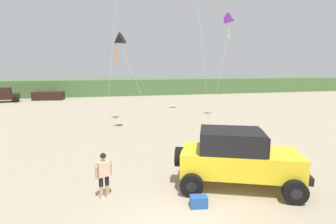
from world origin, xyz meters
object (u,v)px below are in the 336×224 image
at_px(cooler_box, 199,201).
at_px(kite_white_parafoil, 231,20).
at_px(jeep, 238,157).
at_px(kite_black_sled, 118,41).
at_px(person_watching, 104,173).
at_px(distant_sedan, 49,96).
at_px(distant_pickup, 1,95).

height_order(cooler_box, kite_white_parafoil, kite_white_parafoil).
xyz_separation_m(jeep, cooler_box, (-1.95, -1.07, -1.01)).
distance_m(jeep, kite_black_sled, 11.81).
relative_size(person_watching, cooler_box, 2.98).
xyz_separation_m(jeep, kite_black_sled, (-3.85, 9.87, 5.23)).
bearing_deg(kite_white_parafoil, distant_sedan, 134.20).
height_order(cooler_box, distant_pickup, distant_pickup).
xyz_separation_m(person_watching, distant_pickup, (-13.61, 30.40, 0.00)).
distance_m(jeep, person_watching, 5.02).
relative_size(jeep, distant_sedan, 1.19).
height_order(person_watching, kite_black_sled, kite_black_sled).
height_order(person_watching, cooler_box, person_watching).
height_order(person_watching, distant_pickup, distant_pickup).
bearing_deg(jeep, person_watching, 176.34).
bearing_deg(distant_pickup, kite_black_sled, -54.68).
xyz_separation_m(cooler_box, distant_pickup, (-16.67, 31.78, 0.75)).
bearing_deg(kite_black_sled, cooler_box, -80.17).
bearing_deg(kite_white_parafoil, jeep, -114.73).
relative_size(cooler_box, distant_sedan, 0.13).
relative_size(jeep, kite_white_parafoil, 0.54).
height_order(distant_sedan, kite_black_sled, kite_black_sled).
distance_m(cooler_box, kite_white_parafoil, 17.97).
xyz_separation_m(person_watching, kite_black_sled, (1.16, 9.55, 5.49)).
relative_size(jeep, kite_black_sled, 0.72).
height_order(jeep, person_watching, jeep).
bearing_deg(person_watching, cooler_box, -24.43).
height_order(cooler_box, kite_black_sled, kite_black_sled).
bearing_deg(kite_white_parafoil, person_watching, -131.23).
bearing_deg(cooler_box, jeep, 36.90).
height_order(jeep, kite_black_sled, kite_black_sled).
bearing_deg(cooler_box, kite_white_parafoil, 68.70).
bearing_deg(distant_sedan, cooler_box, -64.63).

